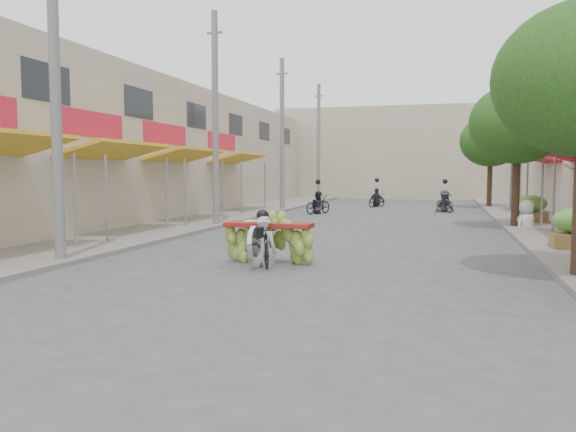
{
  "coord_description": "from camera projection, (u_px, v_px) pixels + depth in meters",
  "views": [
    {
      "loc": [
        2.88,
        -7.69,
        2.08
      ],
      "look_at": [
        -0.42,
        4.21,
        1.1
      ],
      "focal_mm": 35.0,
      "sensor_mm": 36.0,
      "label": 1
    }
  ],
  "objects": [
    {
      "name": "bg_motorbike_a",
      "position": [
        318.0,
        199.0,
        27.62
      ],
      "size": [
        1.3,
        1.78,
        1.95
      ],
      "color": "black",
      "rests_on": "ground"
    },
    {
      "name": "banana_motorbike",
      "position": [
        266.0,
        233.0,
        12.48
      ],
      "size": [
        2.2,
        1.76,
        2.11
      ],
      "color": "black",
      "rests_on": "ground"
    },
    {
      "name": "bg_motorbike_c",
      "position": [
        377.0,
        193.0,
        32.91
      ],
      "size": [
        1.17,
        1.56,
        1.95
      ],
      "color": "black",
      "rests_on": "ground"
    },
    {
      "name": "pedestrian",
      "position": [
        527.0,
        200.0,
        20.03
      ],
      "size": [
        1.08,
        1.07,
        1.93
      ],
      "rotation": [
        0.0,
        0.0,
        3.91
      ],
      "color": "white",
      "rests_on": "ground"
    },
    {
      "name": "utility_pole_far",
      "position": [
        282.0,
        135.0,
        29.61
      ],
      "size": [
        0.6,
        0.24,
        8.0
      ],
      "color": "slate",
      "rests_on": "ground"
    },
    {
      "name": "utility_pole_near",
      "position": [
        55.0,
        83.0,
        12.32
      ],
      "size": [
        0.6,
        0.24,
        8.0
      ],
      "color": "slate",
      "rests_on": "ground"
    },
    {
      "name": "bg_motorbike_b",
      "position": [
        445.0,
        195.0,
        28.63
      ],
      "size": [
        1.2,
        1.57,
        1.95
      ],
      "color": "black",
      "rests_on": "ground"
    },
    {
      "name": "utility_pole_mid",
      "position": [
        215.0,
        119.0,
        20.97
      ],
      "size": [
        0.6,
        0.24,
        8.0
      ],
      "color": "slate",
      "rests_on": "ground"
    },
    {
      "name": "ground",
      "position": [
        239.0,
        312.0,
        8.32
      ],
      "size": [
        120.0,
        120.0,
        0.0
      ],
      "primitive_type": "plane",
      "color": "#505155",
      "rests_on": "ground"
    },
    {
      "name": "far_building",
      "position": [
        407.0,
        154.0,
        44.55
      ],
      "size": [
        20.0,
        6.0,
        7.0
      ],
      "primitive_type": "cube",
      "color": "#B8AC92",
      "rests_on": "ground"
    },
    {
      "name": "street_tree_mid",
      "position": [
        518.0,
        124.0,
        20.03
      ],
      "size": [
        3.4,
        3.4,
        5.25
      ],
      "color": "#3A2719",
      "rests_on": "ground"
    },
    {
      "name": "sidewalk_right",
      "position": [
        557.0,
        226.0,
        20.86
      ],
      "size": [
        4.0,
        60.0,
        0.12
      ],
      "primitive_type": "cube",
      "color": "gray",
      "rests_on": "ground"
    },
    {
      "name": "utility_pole_back",
      "position": [
        319.0,
        143.0,
        38.26
      ],
      "size": [
        0.6,
        0.24,
        8.0
      ],
      "color": "slate",
      "rests_on": "ground"
    },
    {
      "name": "produce_crate_far",
      "position": [
        531.0,
        207.0,
        21.98
      ],
      "size": [
        1.2,
        0.88,
        1.16
      ],
      "color": "olive",
      "rests_on": "ground"
    },
    {
      "name": "sidewalk_left",
      "position": [
        209.0,
        218.0,
        24.59
      ],
      "size": [
        4.0,
        60.0,
        0.12
      ],
      "primitive_type": "cube",
      "color": "gray",
      "rests_on": "ground"
    },
    {
      "name": "street_tree_far",
      "position": [
        491.0,
        141.0,
        31.56
      ],
      "size": [
        3.4,
        3.4,
        5.25
      ],
      "color": "#3A2719",
      "rests_on": "ground"
    },
    {
      "name": "shophouse_row_left",
      "position": [
        94.0,
        151.0,
        24.7
      ],
      "size": [
        9.77,
        40.0,
        6.0
      ],
      "color": "#B8AC92",
      "rests_on": "ground"
    }
  ]
}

